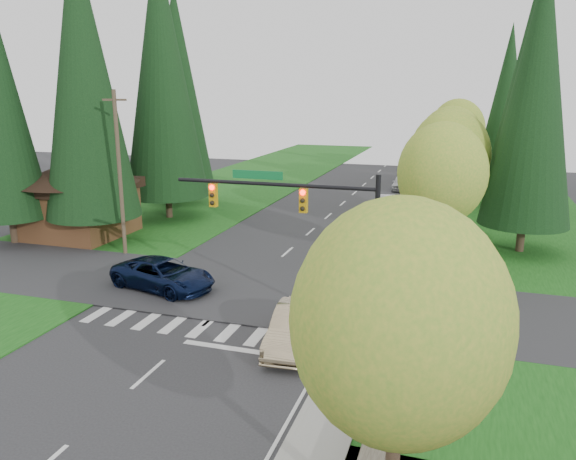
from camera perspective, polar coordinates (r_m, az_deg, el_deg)
The scene contains 33 objects.
ground at distance 22.23m, azimuth -12.63°, elevation -12.91°, with size 120.00×120.00×0.00m, color #28282B.
grass_east at distance 38.37m, azimuth 20.95°, elevation -1.91°, with size 14.00×110.00×0.06m, color #174C14.
grass_west at distance 44.84m, azimuth -14.30°, elevation 0.80°, with size 14.00×110.00×0.06m, color #174C14.
cross_street at distance 28.80m, azimuth -4.64°, elevation -6.22°, with size 120.00×8.00×0.10m, color #28282B.
sidewalk_east at distance 40.35m, azimuth 12.16°, elevation -0.48°, with size 1.80×80.00×0.13m, color gray.
curb_east at distance 40.43m, azimuth 10.96°, elevation -0.39°, with size 0.20×80.00×0.13m, color gray.
stone_wall_south at distance 17.03m, azimuth 9.20°, elevation -20.44°, with size 0.70×14.00×0.70m, color #4C4438.
stone_wall_north at distance 47.97m, azimuth 15.16°, elevation 1.98°, with size 0.70×40.00×0.70m, color #4C4438.
traffic_signal at distance 22.83m, azimuth 1.98°, elevation 1.47°, with size 8.70×0.37×6.80m.
brown_building at distance 41.37m, azimuth -20.55°, elevation 3.65°, with size 8.40×8.40×5.40m.
utility_pole at distance 35.45m, azimuth -16.74°, elevation 5.64°, with size 1.60×0.24×10.00m.
decid_tree_0 at distance 31.29m, azimuth 15.40°, elevation 5.54°, with size 4.80×4.80×8.37m.
decid_tree_1 at distance 38.21m, azimuth 16.06°, elevation 7.25°, with size 5.20×5.20×8.80m.
decid_tree_2 at distance 45.17m, azimuth 16.13°, elevation 8.37°, with size 5.00×5.00×8.82m.
decid_tree_3 at distance 52.16m, azimuth 16.48°, elevation 8.74°, with size 5.00×5.00×8.55m.
decid_tree_4 at distance 59.11m, azimuth 16.80°, elevation 9.66°, with size 5.40×5.40×9.18m.
decid_tree_5 at distance 66.13m, azimuth 16.73°, elevation 9.60°, with size 4.80×4.80×8.30m.
decid_tree_6 at distance 73.09m, azimuth 16.96°, elevation 10.21°, with size 5.20×5.20×8.86m.
decid_tree_south at distance 11.97m, azimuth 11.28°, elevation -9.23°, with size 4.60×4.60×7.92m.
conifer_w_a at distance 38.80m, azimuth -20.06°, elevation 14.45°, with size 6.12×6.12×19.80m.
conifer_w_b at distance 43.79m, azimuth -19.92°, elevation 13.00°, with size 5.44×5.44×17.80m.
conifer_w_c at distance 44.95m, azimuth -12.68°, elevation 15.41°, with size 6.46×6.46×20.80m.
conifer_w_e at distance 51.15m, azimuth -11.17°, elevation 14.15°, with size 5.78×5.78×18.80m.
conifer_e_a at distance 37.15m, azimuth 23.85°, elevation 12.62°, with size 5.44×5.44×17.80m.
conifer_e_b at distance 51.19m, azimuth 23.54°, elevation 13.84°, with size 6.12×6.12×19.80m.
conifer_e_c at distance 65.08m, azimuth 21.36°, elevation 12.50°, with size 5.10×5.10×16.80m.
sedan_champagne at distance 22.56m, azimuth 0.87°, elevation -9.84°, with size 1.72×4.95×1.63m, color tan.
suv_navy at distance 29.49m, azimuth -12.55°, elevation -4.43°, with size 2.60×5.64×1.57m, color black.
parked_car_a at distance 37.29m, azimuth 7.56°, elevation -0.44°, with size 1.68×4.17×1.42m, color silver.
parked_car_b at distance 41.56m, azimuth 10.60°, elevation 0.89°, with size 1.91×4.70×1.37m, color slate.
parked_car_c at distance 48.10m, azimuth 9.94°, elevation 2.67°, with size 1.39×4.00×1.32m, color silver.
parked_car_d at distance 58.88m, azimuth 11.43°, elevation 4.72°, with size 1.69×4.21×1.43m, color silver.
parked_car_e at distance 64.96m, azimuth 12.06°, elevation 5.54°, with size 2.01×4.95×1.44m, color #9C9CA1.
Camera 1 is at (10.36, -16.97, 9.93)m, focal length 35.00 mm.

